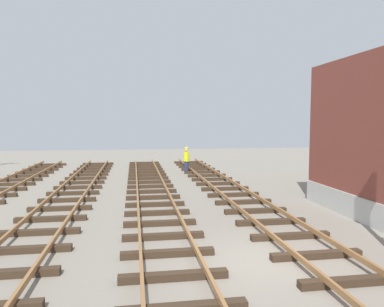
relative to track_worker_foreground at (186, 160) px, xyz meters
The scene contains 5 objects.
ground_plane 16.52m from the track_worker_foreground, 91.44° to the right, with size 80.00×80.00×0.00m, color gray.
track_near_building 16.55m from the track_worker_foreground, 86.24° to the right, with size 2.50×47.14×0.32m.
track_centre 16.74m from the track_worker_foreground, 99.51° to the right, with size 2.50×47.14×0.32m.
track_far 17.79m from the track_worker_foreground, 111.85° to the right, with size 2.50×47.14×0.32m.
track_worker_foreground is the anchor object (origin of this frame).
Camera 1 is at (-3.20, -8.71, 3.57)m, focal length 34.22 mm.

